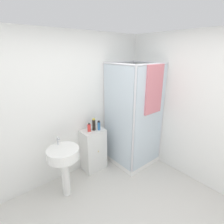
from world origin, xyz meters
TOP-DOWN VIEW (x-y plane):
  - wall_back at (0.00, 1.70)m, footprint 6.40×0.06m
  - wall_right at (1.70, 0.00)m, footprint 0.06×6.40m
  - shower_enclosure at (1.20, 1.17)m, footprint 0.83×0.86m
  - vanity_cabinet at (0.46, 1.51)m, footprint 0.42×0.34m
  - sink at (-0.25, 1.22)m, footprint 0.47×0.47m
  - soap_dispenser at (0.40, 1.51)m, footprint 0.06×0.06m
  - shampoo_bottle_tall_black at (0.49, 1.50)m, footprint 0.06×0.06m
  - shampoo_bottle_blue at (0.57, 1.45)m, footprint 0.05×0.05m

SIDE VIEW (x-z plane):
  - vanity_cabinet at x=0.46m, z-range 0.00..0.81m
  - shower_enclosure at x=1.20m, z-range -0.39..1.60m
  - sink at x=-0.25m, z-range 0.17..1.13m
  - soap_dispenser at x=0.40m, z-range 0.80..0.96m
  - shampoo_bottle_blue at x=0.57m, z-range 0.81..0.98m
  - shampoo_bottle_tall_black at x=0.49m, z-range 0.81..1.03m
  - wall_back at x=0.00m, z-range 0.00..2.50m
  - wall_right at x=1.70m, z-range 0.00..2.50m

